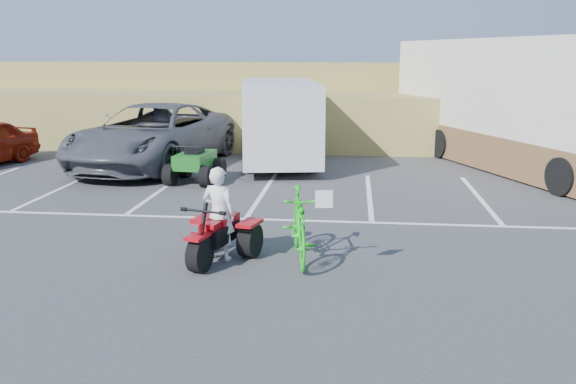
# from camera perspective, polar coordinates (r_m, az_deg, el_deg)

# --- Properties ---
(ground) EXTENTS (100.00, 100.00, 0.00)m
(ground) POSITION_cam_1_polar(r_m,az_deg,el_deg) (10.93, -6.19, -5.85)
(ground) COLOR #3B3B3D
(ground) RESTS_ON ground
(parking_stripes) EXTENTS (28.00, 5.16, 0.01)m
(parking_stripes) POSITION_cam_1_polar(r_m,az_deg,el_deg) (14.66, 0.51, -0.91)
(parking_stripes) COLOR white
(parking_stripes) RESTS_ON ground
(grass_embankment) EXTENTS (40.00, 8.50, 3.10)m
(grass_embankment) POSITION_cam_1_polar(r_m,az_deg,el_deg) (25.77, 1.15, 8.24)
(grass_embankment) COLOR olive
(grass_embankment) RESTS_ON ground
(red_trike_atv) EXTENTS (1.55, 1.83, 1.03)m
(red_trike_atv) POSITION_cam_1_polar(r_m,az_deg,el_deg) (10.60, -6.76, -6.47)
(red_trike_atv) COLOR #AD0912
(red_trike_atv) RESTS_ON ground
(rider) EXTENTS (0.67, 0.53, 1.63)m
(rider) POSITION_cam_1_polar(r_m,az_deg,el_deg) (10.49, -6.49, -2.01)
(rider) COLOR white
(rider) RESTS_ON ground
(green_dirt_bike) EXTENTS (0.92, 2.12, 1.23)m
(green_dirt_bike) POSITION_cam_1_polar(r_m,az_deg,el_deg) (10.43, 1.04, -3.14)
(green_dirt_bike) COLOR #14BF19
(green_dirt_bike) RESTS_ON ground
(grey_pickup) EXTENTS (4.32, 7.44, 1.95)m
(grey_pickup) POSITION_cam_1_polar(r_m,az_deg,el_deg) (19.65, -12.48, 5.19)
(grey_pickup) COLOR #4B4C53
(grey_pickup) RESTS_ON ground
(cargo_trailer) EXTENTS (3.17, 5.95, 2.64)m
(cargo_trailer) POSITION_cam_1_polar(r_m,az_deg,el_deg) (19.43, -0.82, 6.75)
(cargo_trailer) COLOR silver
(cargo_trailer) RESTS_ON ground
(rv_motorhome) EXTENTS (6.66, 11.01, 3.88)m
(rv_motorhome) POSITION_cam_1_polar(r_m,az_deg,el_deg) (20.25, 20.57, 6.92)
(rv_motorhome) COLOR silver
(rv_motorhome) RESTS_ON ground
(quad_atv_blue) EXTENTS (1.18, 1.49, 0.90)m
(quad_atv_blue) POSITION_cam_1_polar(r_m,az_deg,el_deg) (19.29, -9.36, 2.25)
(quad_atv_blue) COLOR navy
(quad_atv_blue) RESTS_ON ground
(quad_atv_green) EXTENTS (1.42, 1.81, 1.11)m
(quad_atv_green) POSITION_cam_1_polar(r_m,az_deg,el_deg) (17.11, -8.63, 0.93)
(quad_atv_green) COLOR #16621A
(quad_atv_green) RESTS_ON ground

